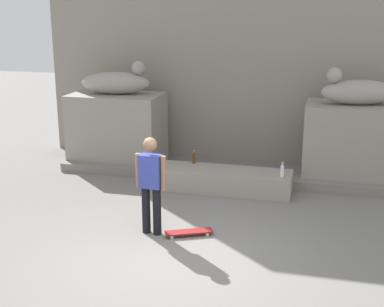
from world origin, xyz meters
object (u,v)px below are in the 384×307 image
at_px(bottle_clear, 282,171).
at_px(skateboard, 189,232).
at_px(statue_reclining_left, 117,82).
at_px(bottle_brown, 194,158).
at_px(statue_reclining_right, 358,91).
at_px(skater, 151,182).

bearing_deg(bottle_clear, skateboard, -121.57).
bearing_deg(skateboard, statue_reclining_left, 101.20).
relative_size(statue_reclining_left, skateboard, 2.07).
relative_size(skateboard, bottle_brown, 2.86).
height_order(skateboard, bottle_brown, bottle_brown).
height_order(bottle_brown, bottle_clear, bottle_clear).
relative_size(statue_reclining_right, skateboard, 2.08).
bearing_deg(skater, bottle_brown, 94.95).
height_order(skater, bottle_brown, skater).
height_order(statue_reclining_left, skater, statue_reclining_left).
relative_size(statue_reclining_left, skater, 1.00).
relative_size(statue_reclining_right, bottle_clear, 5.60).
xyz_separation_m(skater, bottle_clear, (1.97, 2.24, -0.35)).
xyz_separation_m(statue_reclining_right, skater, (-3.34, -3.63, -1.07)).
bearing_deg(bottle_clear, statue_reclining_right, 45.45).
bearing_deg(bottle_brown, bottle_clear, -13.36).
height_order(statue_reclining_left, statue_reclining_right, same).
distance_m(statue_reclining_left, skateboard, 4.87).
distance_m(bottle_brown, bottle_clear, 1.97).
distance_m(statue_reclining_right, skater, 5.05).
bearing_deg(bottle_brown, skateboard, -77.63).
distance_m(statue_reclining_left, skater, 4.31).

